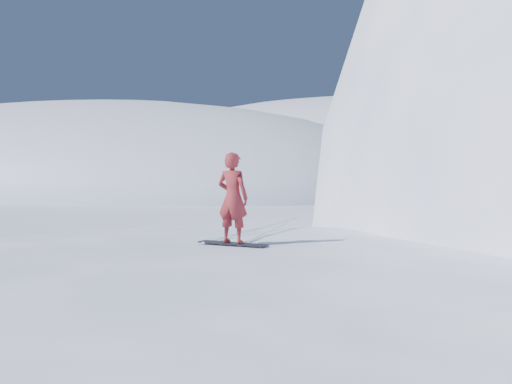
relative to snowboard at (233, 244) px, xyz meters
The scene contains 8 objects.
near_ridge 3.44m from the snowboard, ahead, with size 36.00×28.00×4.80m, color white.
far_ridge_a 89.26m from the snowboard, 140.19° to the left, with size 120.00×70.00×28.00m, color white.
far_ridge_c 113.87m from the snowboard, 109.79° to the left, with size 140.00×90.00×36.00m, color white.
wind_bumps 2.68m from the snowboard, 40.10° to the right, with size 16.00×14.40×1.00m.
snowboard is the anchor object (origin of this frame).
snowboarder 1.01m from the snowboard, ahead, with size 0.72×0.47×1.98m, color maroon.
vapor_plume 77.75m from the snowboard, 146.50° to the left, with size 9.05×7.24×6.34m, color white.
board_tracks 2.88m from the snowboard, 105.24° to the left, with size 1.62×5.97×0.04m.
Camera 1 is at (5.29, -7.54, 4.19)m, focal length 40.00 mm.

